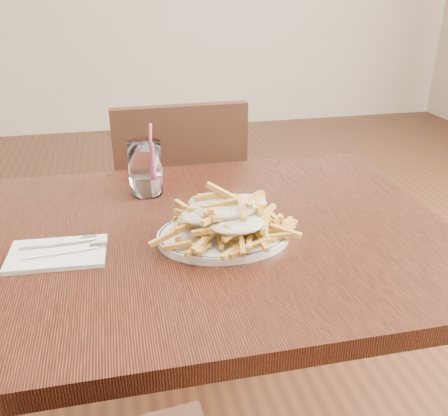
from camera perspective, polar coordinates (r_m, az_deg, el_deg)
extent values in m
cube|color=black|center=(1.06, -6.25, -3.75)|extent=(1.20, 0.80, 0.04)
cylinder|color=black|center=(1.68, 11.95, -7.37)|extent=(0.05, 0.05, 0.71)
cube|color=black|center=(1.84, -5.48, -1.48)|extent=(0.42, 0.42, 0.04)
cube|color=black|center=(1.58, -4.79, 3.60)|extent=(0.41, 0.05, 0.45)
cylinder|color=black|center=(2.13, -1.27, -4.25)|extent=(0.04, 0.04, 0.40)
cylinder|color=black|center=(2.09, -10.80, -5.31)|extent=(0.04, 0.04, 0.40)
cylinder|color=black|center=(1.84, 1.20, -9.48)|extent=(0.04, 0.04, 0.40)
cylinder|color=black|center=(1.79, -9.99, -10.87)|extent=(0.04, 0.04, 0.40)
torus|color=black|center=(1.02, 0.00, -2.88)|extent=(0.29, 0.29, 0.01)
ellipsoid|color=beige|center=(0.99, 0.00, 0.38)|extent=(0.19, 0.15, 0.03)
cube|color=white|center=(1.01, -18.51, -4.97)|extent=(0.19, 0.13, 0.01)
cylinder|color=white|center=(1.23, -8.98, 4.50)|extent=(0.08, 0.08, 0.13)
cylinder|color=white|center=(1.24, -8.86, 2.73)|extent=(0.07, 0.07, 0.04)
cylinder|color=pink|center=(1.23, -8.48, 5.84)|extent=(0.02, 0.04, 0.17)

